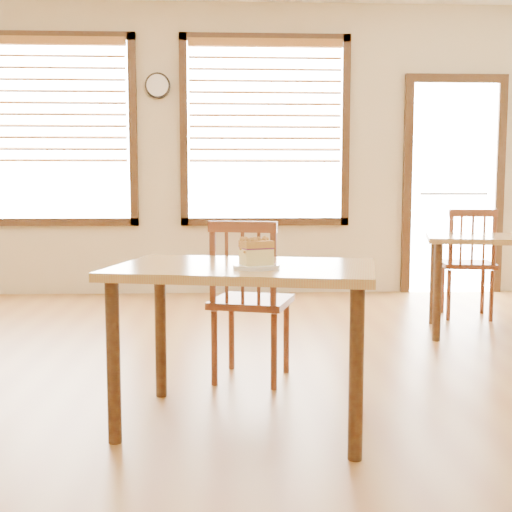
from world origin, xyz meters
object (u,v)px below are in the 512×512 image
Objects in this scene: wall_clock at (158,86)px; cafe_table_main at (245,287)px; cafe_table_second at (505,250)px; plate at (256,267)px; cake_slice at (256,251)px; cafe_chair_main at (250,299)px; cafe_chair_second at (468,263)px.

wall_clock reaches higher than cafe_table_main.
wall_clock is 3.76m from cafe_table_second.
plate reaches higher than cafe_table_main.
cake_slice is (0.05, -0.13, 0.18)m from cafe_table_main.
wall_clock is at bearing 102.00° from plate.
plate is 0.07m from cake_slice.
cafe_table_second is at bearing -36.29° from wall_clock.
wall_clock is at bearing 81.68° from cake_slice.
cafe_chair_main reaches higher than cafe_table_second.
cafe_chair_main is at bearing 52.29° from cafe_chair_second.
cafe_chair_main reaches higher than cafe_table_main.
cafe_table_main is 6.35× the size of plate.
cafe_chair_second is at bearing 63.20° from cafe_table_main.
plate is (0.05, -0.13, 0.11)m from cafe_table_main.
plate is at bearing -57.89° from cafe_table_main.
wall_clock is 0.28× the size of cafe_chair_main.
cake_slice is at bearing 63.16° from cafe_chair_second.
cafe_table_main is at bearing -123.00° from cafe_table_second.
cafe_chair_main is 0.72× the size of cafe_table_second.
cafe_chair_second reaches higher than cafe_table_second.
cafe_table_second is 0.68m from cafe_chair_second.
cafe_table_main is at bearing 102.96° from cafe_chair_main.
cafe_chair_main is 0.88m from cake_slice.
cafe_table_main is (0.79, -3.80, -1.50)m from wall_clock.
cafe_table_main is 1.40× the size of cafe_chair_main.
cake_slice is at bearing 106.80° from cafe_chair_main.
cafe_chair_second is 4.58× the size of plate.
plate is (-1.92, -2.54, 0.28)m from cafe_chair_second.
cake_slice reaches higher than plate.
cafe_table_second is at bearing 23.85° from cake_slice.
cafe_chair_second is at bearing -26.65° from wall_clock.
cafe_table_second is 1.37× the size of cafe_chair_second.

